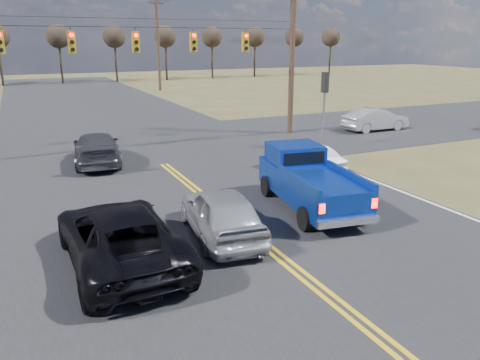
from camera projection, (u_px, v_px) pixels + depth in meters
name	position (u px, v px, depth m)	size (l,w,h in m)	color
ground	(373.00, 333.00, 8.93)	(160.00, 160.00, 0.00)	brown
road_main	(194.00, 189.00, 17.59)	(14.00, 120.00, 0.02)	#28282B
road_cross	(142.00, 147.00, 24.52)	(120.00, 12.00, 0.02)	#28282B
signal_gantry	(147.00, 47.00, 23.10)	(19.60, 4.83, 10.00)	#473323
utility_poles	(141.00, 44.00, 22.16)	(19.60, 58.32, 10.00)	#473323
treeline	(103.00, 35.00, 30.66)	(87.00, 117.80, 7.40)	#33261C
pickup_truck	(308.00, 181.00, 15.44)	(2.66, 5.35, 1.92)	black
silver_suv	(221.00, 212.00, 13.17)	(1.71, 4.24, 1.44)	#999AA0
black_suv	(120.00, 236.00, 11.53)	(2.50, 5.43, 1.51)	black
white_car_queue	(304.00, 160.00, 19.39)	(1.33, 3.83, 1.26)	silver
dgrey_car_queue	(97.00, 148.00, 21.07)	(1.97, 4.85, 1.41)	#37383D
cross_car_east_near	(376.00, 119.00, 28.89)	(4.20, 1.47, 1.38)	#A8AAB0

